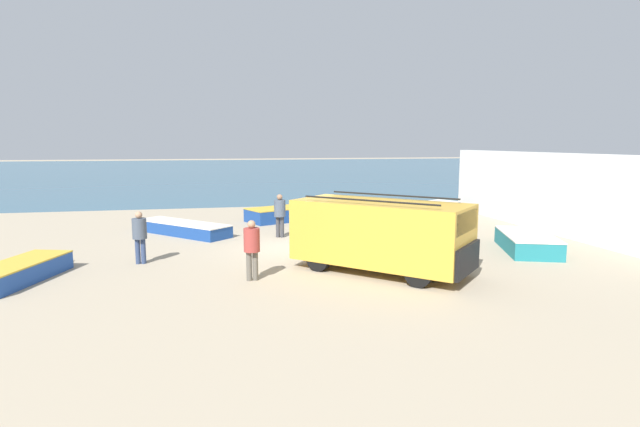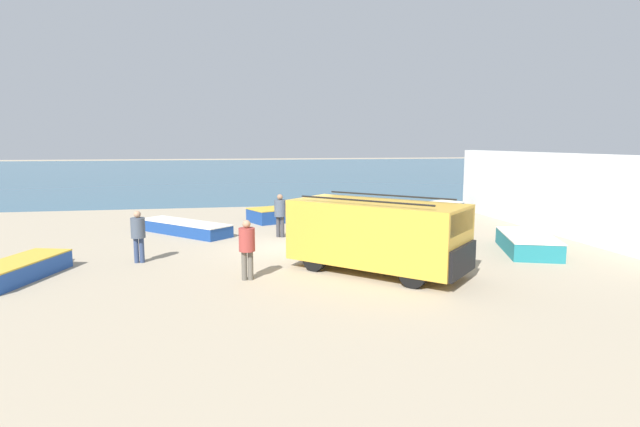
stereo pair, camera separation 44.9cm
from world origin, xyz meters
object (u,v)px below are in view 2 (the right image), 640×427
object	(u,v)px
fishing_rowboat_2	(21,269)
fishing_rowboat_4	(431,210)
fishing_rowboat_5	(284,214)
fishing_rowboat_0	(182,227)
fisherman_0	(138,232)
parked_van	(377,233)
fishing_rowboat_1	(527,243)
fishing_rowboat_3	(349,224)
fisherman_1	(280,212)
fisherman_2	(247,244)

from	to	relation	value
fishing_rowboat_2	fishing_rowboat_4	xyz separation A→B (m)	(15.95, 9.11, 0.06)
fishing_rowboat_4	fishing_rowboat_5	size ratio (longest dim) A/B	1.09
fishing_rowboat_0	fisherman_0	size ratio (longest dim) A/B	2.74
parked_van	fishing_rowboat_1	bearing A→B (deg)	60.64
parked_van	fishing_rowboat_3	distance (m)	6.85
fisherman_1	fisherman_2	xyz separation A→B (m)	(-1.53, -6.08, -0.03)
parked_van	fisherman_1	world-z (taller)	parked_van
fishing_rowboat_4	fishing_rowboat_3	bearing A→B (deg)	3.63
fisherman_1	fishing_rowboat_3	bearing A→B (deg)	-51.49
fishing_rowboat_4	fisherman_0	xyz separation A→B (m)	(-13.02, -7.80, 0.66)
fisherman_0	fisherman_1	size ratio (longest dim) A/B	0.95
fisherman_2	fishing_rowboat_4	bearing A→B (deg)	-42.95
fishing_rowboat_3	fishing_rowboat_4	distance (m)	6.25
fishing_rowboat_4	fisherman_1	bearing A→B (deg)	-2.54
fishing_rowboat_4	fishing_rowboat_0	bearing A→B (deg)	-17.62
parked_van	fishing_rowboat_3	size ratio (longest dim) A/B	1.33
fishing_rowboat_4	fisherman_2	distance (m)	14.28
fishing_rowboat_0	parked_van	bearing A→B (deg)	175.39
fishing_rowboat_1	fishing_rowboat_0	bearing A→B (deg)	84.57
fishing_rowboat_1	fisherman_1	world-z (taller)	fisherman_1
fishing_rowboat_3	fishing_rowboat_4	xyz separation A→B (m)	(5.18, 3.50, 0.04)
fishing_rowboat_1	fishing_rowboat_3	distance (m)	7.15
fishing_rowboat_1	fishing_rowboat_5	size ratio (longest dim) A/B	1.07
fishing_rowboat_2	fishing_rowboat_3	distance (m)	12.15
parked_van	fishing_rowboat_3	world-z (taller)	parked_van
fishing_rowboat_0	fishing_rowboat_4	bearing A→B (deg)	-121.28
fishing_rowboat_0	fishing_rowboat_2	world-z (taller)	fishing_rowboat_2
fishing_rowboat_3	fisherman_2	world-z (taller)	fisherman_2
fishing_rowboat_0	fishing_rowboat_5	size ratio (longest dim) A/B	1.18
parked_van	fishing_rowboat_1	world-z (taller)	parked_van
fishing_rowboat_0	fisherman_0	world-z (taller)	fisherman_0
fishing_rowboat_5	fisherman_1	world-z (taller)	fisherman_1
fishing_rowboat_1	fisherman_2	xyz separation A→B (m)	(-9.67, -1.92, 0.69)
fishing_rowboat_5	fishing_rowboat_0	bearing A→B (deg)	-174.22
fisherman_0	fisherman_2	size ratio (longest dim) A/B	0.99
fisherman_0	fisherman_2	distance (m)	4.19
fishing_rowboat_4	fisherman_0	bearing A→B (deg)	0.56
fishing_rowboat_2	fisherman_1	distance (m)	9.12
fisherman_1	parked_van	bearing A→B (deg)	-136.49
fishing_rowboat_1	fisherman_0	world-z (taller)	fisherman_0
fishing_rowboat_2	fishing_rowboat_0	bearing A→B (deg)	-13.65
fishing_rowboat_0	fishing_rowboat_3	xyz separation A→B (m)	(6.99, -0.74, 0.04)
fisherman_1	fisherman_2	bearing A→B (deg)	-171.16
fishing_rowboat_2	fisherman_2	size ratio (longest dim) A/B	2.37
fisherman_2	fishing_rowboat_1	bearing A→B (deg)	-78.62
fishing_rowboat_1	fishing_rowboat_5	distance (m)	11.24
fisherman_0	fisherman_2	bearing A→B (deg)	53.34
fishing_rowboat_3	fisherman_1	bearing A→B (deg)	154.74
fishing_rowboat_5	fishing_rowboat_3	bearing A→B (deg)	-78.01
fishing_rowboat_0	fishing_rowboat_4	xyz separation A→B (m)	(12.17, 2.75, 0.07)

